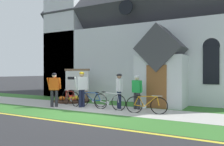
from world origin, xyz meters
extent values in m
plane|color=#2B2B2D|center=(0.00, 4.00, 0.00)|extent=(140.00, 140.00, 0.00)
cube|color=#B7B5AD|center=(-0.09, 1.44, 0.01)|extent=(32.00, 2.33, 0.01)
cube|color=#38722D|center=(-0.09, -0.66, 0.00)|extent=(32.00, 1.89, 0.01)
cube|color=#38722D|center=(-0.09, 3.49, 0.00)|extent=(24.00, 1.78, 0.01)
cube|color=yellow|center=(-0.09, -1.76, 0.00)|extent=(28.00, 0.16, 0.01)
cube|color=silver|center=(-0.09, 8.70, 2.29)|extent=(13.40, 8.64, 4.59)
cube|color=#424247|center=(-0.09, 8.70, 6.02)|extent=(13.90, 8.80, 8.80)
cube|color=silver|center=(-5.39, 5.78, 5.45)|extent=(2.79, 2.79, 10.90)
cube|color=silver|center=(2.32, 3.58, 1.30)|extent=(2.40, 1.60, 2.60)
cube|color=#424247|center=(2.32, 3.58, 2.95)|extent=(2.40, 1.80, 2.40)
cube|color=brown|center=(2.32, 2.76, 1.05)|extent=(1.00, 0.06, 2.10)
cube|color=black|center=(4.60, 4.35, 2.10)|extent=(0.76, 0.06, 1.90)
cone|color=black|center=(4.60, 4.35, 3.05)|extent=(0.80, 0.06, 0.80)
cylinder|color=black|center=(-0.09, 4.35, 5.59)|extent=(0.90, 0.06, 0.90)
cube|color=#7F6047|center=(-3.58, 3.25, 0.32)|extent=(0.12, 0.12, 0.65)
cube|color=#7F6047|center=(-2.17, 3.30, 0.32)|extent=(0.12, 0.12, 0.65)
cube|color=white|center=(-2.88, 3.27, 1.24)|extent=(1.68, 0.13, 1.19)
cube|color=#7F6047|center=(-2.88, 3.27, 1.89)|extent=(1.80, 0.18, 0.12)
cube|color=black|center=(-2.88, 3.23, 1.38)|extent=(1.34, 0.05, 0.16)
cylinder|color=#382319|center=(-2.88, 2.79, 0.05)|extent=(2.10, 2.10, 0.10)
ellipsoid|color=gold|center=(-2.56, 2.88, 0.22)|extent=(0.36, 0.36, 0.24)
ellipsoid|color=gold|center=(-2.77, 3.07, 0.22)|extent=(0.36, 0.36, 0.24)
ellipsoid|color=red|center=(-3.22, 3.16, 0.22)|extent=(0.36, 0.36, 0.24)
ellipsoid|color=orange|center=(-3.28, 2.39, 0.22)|extent=(0.36, 0.36, 0.24)
ellipsoid|color=gold|center=(-2.67, 2.48, 0.22)|extent=(0.36, 0.36, 0.24)
torus|color=black|center=(-0.31, 1.87, 0.33)|extent=(0.70, 0.07, 0.70)
torus|color=black|center=(-1.35, 1.81, 0.33)|extent=(0.70, 0.07, 0.70)
cylinder|color=#194CA5|center=(-0.99, 1.83, 0.49)|extent=(0.57, 0.07, 0.44)
cylinder|color=#194CA5|center=(-0.88, 1.84, 0.69)|extent=(0.78, 0.08, 0.04)
cylinder|color=#194CA5|center=(-0.61, 1.85, 0.49)|extent=(0.26, 0.05, 0.43)
cylinder|color=#194CA5|center=(-0.51, 1.86, 0.31)|extent=(0.42, 0.06, 0.09)
cylinder|color=#194CA5|center=(-0.40, 1.86, 0.51)|extent=(0.22, 0.05, 0.38)
cylinder|color=#194CA5|center=(-1.31, 1.81, 0.51)|extent=(0.12, 0.04, 0.37)
ellipsoid|color=black|center=(-0.49, 1.86, 0.72)|extent=(0.24, 0.09, 0.05)
cylinder|color=silver|center=(-1.27, 1.82, 0.71)|extent=(0.44, 0.05, 0.03)
cylinder|color=silver|center=(-0.72, 1.85, 0.28)|extent=(0.18, 0.03, 0.18)
torus|color=black|center=(1.89, 1.12, 0.35)|extent=(0.72, 0.19, 0.73)
torus|color=black|center=(2.92, 1.34, 0.35)|extent=(0.72, 0.19, 0.73)
cylinder|color=orange|center=(2.57, 1.26, 0.52)|extent=(0.57, 0.16, 0.47)
cylinder|color=orange|center=(2.45, 1.24, 0.73)|extent=(0.77, 0.20, 0.05)
cylinder|color=orange|center=(2.19, 1.18, 0.51)|extent=(0.27, 0.09, 0.45)
cylinder|color=orange|center=(2.09, 1.16, 0.32)|extent=(0.42, 0.13, 0.09)
cylinder|color=orange|center=(1.98, 1.14, 0.54)|extent=(0.22, 0.08, 0.39)
cylinder|color=orange|center=(2.88, 1.33, 0.54)|extent=(0.12, 0.06, 0.40)
ellipsoid|color=black|center=(2.07, 1.16, 0.75)|extent=(0.25, 0.13, 0.05)
cylinder|color=silver|center=(2.83, 1.32, 0.76)|extent=(0.44, 0.12, 0.03)
cylinder|color=silver|center=(2.30, 1.20, 0.29)|extent=(0.18, 0.06, 0.18)
torus|color=black|center=(0.02, 1.35, 0.36)|extent=(0.75, 0.04, 0.75)
torus|color=black|center=(1.01, 1.34, 0.36)|extent=(0.75, 0.04, 0.75)
cylinder|color=#B7B7BC|center=(0.67, 1.34, 0.53)|extent=(0.54, 0.04, 0.48)
cylinder|color=#B7B7BC|center=(0.57, 1.35, 0.77)|extent=(0.73, 0.04, 0.07)
cylinder|color=#B7B7BC|center=(0.31, 1.35, 0.54)|extent=(0.25, 0.04, 0.50)
cylinder|color=#B7B7BC|center=(0.22, 1.35, 0.33)|extent=(0.40, 0.04, 0.09)
cylinder|color=#B7B7BC|center=(0.11, 1.35, 0.57)|extent=(0.21, 0.04, 0.44)
cylinder|color=#B7B7BC|center=(0.97, 1.34, 0.55)|extent=(0.11, 0.04, 0.40)
ellipsoid|color=black|center=(0.20, 1.35, 0.81)|extent=(0.24, 0.08, 0.05)
cylinder|color=silver|center=(0.93, 1.34, 0.77)|extent=(0.44, 0.03, 0.03)
cylinder|color=silver|center=(0.42, 1.35, 0.30)|extent=(0.18, 0.02, 0.18)
torus|color=black|center=(-1.51, 1.38, 0.36)|extent=(0.72, 0.30, 0.75)
torus|color=black|center=(-2.46, 1.74, 0.36)|extent=(0.72, 0.30, 0.75)
cylinder|color=#A51E19|center=(-2.14, 1.62, 0.53)|extent=(0.53, 0.23, 0.48)
cylinder|color=#A51E19|center=(-2.03, 1.58, 0.75)|extent=(0.72, 0.30, 0.05)
cylinder|color=#A51E19|center=(-1.78, 1.48, 0.52)|extent=(0.25, 0.12, 0.45)
cylinder|color=#A51E19|center=(-1.70, 1.45, 0.33)|extent=(0.40, 0.18, 0.09)
cylinder|color=#A51E19|center=(-1.59, 1.41, 0.55)|extent=(0.22, 0.11, 0.40)
cylinder|color=#A51E19|center=(-2.43, 1.72, 0.56)|extent=(0.12, 0.08, 0.40)
ellipsoid|color=black|center=(-1.68, 1.44, 0.77)|extent=(0.25, 0.16, 0.05)
cylinder|color=silver|center=(-2.39, 1.71, 0.77)|extent=(0.42, 0.18, 0.03)
cylinder|color=silver|center=(-1.89, 1.52, 0.30)|extent=(0.18, 0.08, 0.18)
cylinder|color=#191E38|center=(-1.08, 1.22, 0.44)|extent=(0.15, 0.15, 0.88)
cylinder|color=#191E38|center=(-1.00, 1.36, 0.44)|extent=(0.15, 0.15, 0.88)
cube|color=silver|center=(-1.04, 1.29, 1.20)|extent=(0.42, 0.53, 0.64)
sphere|color=tan|center=(-1.04, 1.29, 1.63)|extent=(0.23, 0.23, 0.23)
ellipsoid|color=gold|center=(-1.04, 1.29, 1.70)|extent=(0.37, 0.35, 0.16)
cylinder|color=silver|center=(-1.22, 1.05, 1.23)|extent=(0.09, 0.21, 0.58)
cylinder|color=silver|center=(-0.86, 1.52, 1.23)|extent=(0.09, 0.13, 0.58)
cylinder|color=#2D2D33|center=(-2.44, 0.67, 0.43)|extent=(0.15, 0.15, 0.85)
cylinder|color=#2D2D33|center=(-2.25, 0.79, 0.43)|extent=(0.15, 0.15, 0.85)
cube|color=#E55914|center=(-2.34, 0.73, 1.16)|extent=(0.51, 0.42, 0.62)
sphere|color=beige|center=(-2.34, 0.73, 1.58)|extent=(0.22, 0.22, 0.22)
ellipsoid|color=black|center=(-2.34, 0.73, 1.64)|extent=(0.34, 0.36, 0.15)
cylinder|color=#E55914|center=(-2.61, 0.61, 1.19)|extent=(0.09, 0.24, 0.56)
cylinder|color=#E55914|center=(-2.08, 0.85, 1.19)|extent=(0.09, 0.16, 0.57)
cylinder|color=#2D2D33|center=(1.52, 2.06, 0.40)|extent=(0.15, 0.15, 0.79)
cylinder|color=#2D2D33|center=(1.71, 2.02, 0.40)|extent=(0.15, 0.15, 0.79)
cube|color=green|center=(1.62, 2.04, 1.08)|extent=(0.48, 0.29, 0.58)
sphere|color=beige|center=(1.62, 2.04, 1.47)|extent=(0.20, 0.20, 0.20)
ellipsoid|color=silver|center=(1.62, 2.04, 1.53)|extent=(0.26, 0.29, 0.14)
cylinder|color=green|center=(1.36, 2.13, 1.11)|extent=(0.09, 0.09, 0.52)
cylinder|color=green|center=(1.88, 1.94, 1.11)|extent=(0.09, 0.17, 0.53)
cylinder|color=#191E38|center=(0.86, 1.75, 0.42)|extent=(0.15, 0.15, 0.83)
cylinder|color=#191E38|center=(0.72, 1.89, 0.42)|extent=(0.15, 0.15, 0.83)
cube|color=silver|center=(0.79, 1.82, 1.14)|extent=(0.47, 0.48, 0.61)
sphere|color=#936B51|center=(0.79, 1.82, 1.55)|extent=(0.22, 0.22, 0.22)
ellipsoid|color=black|center=(0.79, 1.82, 1.61)|extent=(0.35, 0.35, 0.15)
cylinder|color=silver|center=(0.96, 1.59, 1.17)|extent=(0.09, 0.12, 0.55)
cylinder|color=silver|center=(0.62, 2.05, 1.17)|extent=(0.09, 0.11, 0.55)
camera|label=1|loc=(5.97, -8.18, 1.78)|focal=37.67mm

